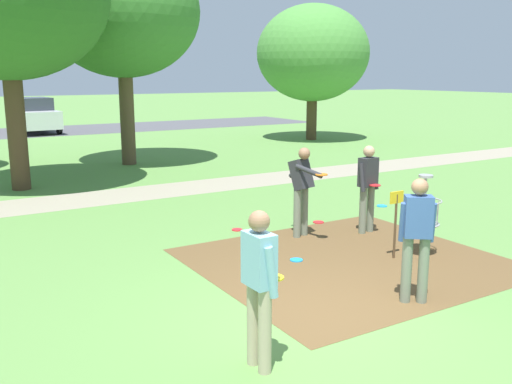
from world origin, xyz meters
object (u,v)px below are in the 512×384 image
Objects in this scene: player_foreground_watching at (259,281)px; player_waiting_right at (368,184)px; frisbee_by_tee at (318,222)px; frisbee_scattered_a at (257,307)px; frisbee_mid_grass at (382,206)px; frisbee_near_basket at (237,230)px; frisbee_far_left at (296,260)px; disc_golf_basket at (421,212)px; tree_mid_right at (122,11)px; player_waiting_left at (417,233)px; player_throwing at (302,186)px; parked_car_center_right at (34,115)px; tree_near_right at (313,53)px.

player_foreground_watching is 1.00× the size of player_waiting_right.
frisbee_by_tee and frisbee_scattered_a have the same top height.
frisbee_mid_grass is (6.37, 4.84, -0.96)m from player_foreground_watching.
frisbee_scattered_a is (-1.64, -3.45, 0.00)m from frisbee_near_basket.
player_waiting_right is at bearing 17.78° from frisbee_far_left.
player_foreground_watching reaches higher than disc_golf_basket.
frisbee_by_tee is 10.90m from tree_mid_right.
player_waiting_left is at bearing -138.86° from disc_golf_basket.
player_throwing is 7.02× the size of frisbee_mid_grass.
disc_golf_basket is 2.71m from frisbee_by_tee.
frisbee_near_basket is at bearing -90.59° from parked_car_center_right.
player_waiting_right is at bearing -72.48° from frisbee_by_tee.
player_waiting_right is 2.71m from frisbee_near_basket.
frisbee_mid_grass is at bearing 32.07° from frisbee_scattered_a.
player_throwing is (-1.06, 1.97, 0.23)m from disc_golf_basket.
frisbee_scattered_a is at bearing -172.35° from disc_golf_basket.
tree_near_right is at bearing 57.03° from player_waiting_right.
tree_near_right is (6.86, 11.94, 3.96)m from frisbee_mid_grass.
disc_golf_basket is at bearing -57.58° from frisbee_near_basket.
frisbee_scattered_a is (0.80, 1.35, -0.96)m from player_foreground_watching.
parked_car_center_right is (-0.75, 12.78, -4.12)m from tree_mid_right.
frisbee_near_basket is 3.82m from frisbee_scattered_a.
player_waiting_left is at bearing -81.14° from frisbee_far_left.
player_waiting_right is at bearing -84.12° from tree_mid_right.
player_waiting_left reaches higher than frisbee_mid_grass.
frisbee_near_basket is (-1.89, 2.98, -0.74)m from disc_golf_basket.
frisbee_near_basket is 0.03× the size of tree_mid_right.
frisbee_far_left is 24.21m from parked_car_center_right.
frisbee_far_left is (-4.00, -2.18, 0.00)m from frisbee_mid_grass.
player_waiting_right is 0.28× the size of tree_near_right.
disc_golf_basket reaches higher than frisbee_far_left.
parked_car_center_right is (2.67, 26.84, -0.05)m from player_foreground_watching.
frisbee_near_basket is 10.58m from tree_mid_right.
player_foreground_watching and player_waiting_right have the same top height.
tree_mid_right is at bearing -164.55° from tree_near_right.
frisbee_by_tee is 15.81m from tree_near_right.
player_waiting_left is (2.72, 0.41, 0.00)m from player_foreground_watching.
tree_near_right is (9.05, 12.35, 3.96)m from frisbee_by_tee.
tree_near_right reaches higher than frisbee_far_left.
disc_golf_basket is 25.07m from parked_car_center_right.
frisbee_scattered_a is at bearing 153.83° from player_waiting_left.
tree_near_right reaches higher than frisbee_scattered_a.
frisbee_by_tee and frisbee_mid_grass have the same top height.
player_foreground_watching and player_waiting_left have the same top height.
player_foreground_watching is 0.28× the size of tree_near_right.
frisbee_by_tee is (-0.15, 2.60, -0.74)m from disc_golf_basket.
tree_mid_right reaches higher than parked_car_center_right.
tree_near_right is at bearing -43.64° from parked_car_center_right.
player_throwing is 16.63m from tree_near_right.
player_waiting_left is 2.47m from frisbee_far_left.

